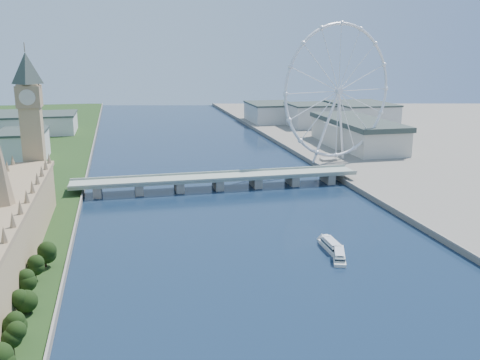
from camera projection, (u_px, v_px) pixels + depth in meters
name	position (u px, v px, depth m)	size (l,w,h in m)	color
parliament_range	(6.00, 234.00, 257.89)	(24.00, 200.00, 70.00)	tan
big_ben	(30.00, 109.00, 348.43)	(20.02, 20.02, 110.00)	tan
westminster_bridge	(218.00, 180.00, 411.27)	(220.00, 22.00, 9.50)	gray
london_eye	(339.00, 92.00, 474.42)	(113.60, 39.12, 124.30)	silver
county_hall	(356.00, 149.00, 573.48)	(54.00, 144.00, 35.00)	beige
city_skyline	(211.00, 121.00, 663.27)	(505.00, 280.00, 32.00)	beige
tour_boat_near	(331.00, 249.00, 288.06)	(6.75, 26.58, 5.84)	silver
tour_boat_far	(339.00, 259.00, 274.61)	(6.36, 25.15, 5.51)	silver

